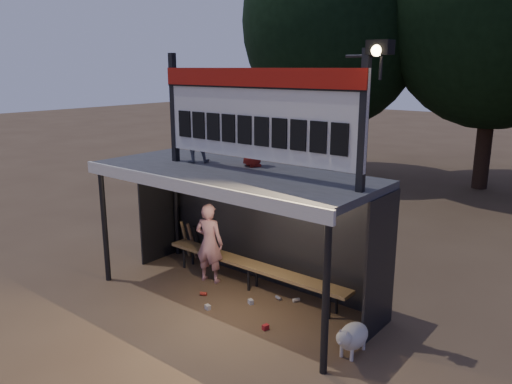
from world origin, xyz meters
The scene contains 11 objects.
ground centered at (0.00, 0.00, 0.00)m, with size 80.00×80.00×0.00m, color #4F3A27.
player centered at (-0.85, 0.30, 0.77)m, with size 0.56×0.37×1.53m, color silver.
child_a centered at (-0.98, 0.13, 2.84)m, with size 0.50×0.39×1.03m, color slate.
child_b centered at (0.04, 0.49, 2.82)m, with size 0.49×0.32×1.00m, color maroon.
dugout_shelter centered at (0.00, 0.24, 1.85)m, with size 5.10×2.08×2.32m.
scoreboard_assembly centered at (0.56, -0.01, 3.32)m, with size 4.10×0.27×1.99m.
bench centered at (0.00, 0.55, 0.43)m, with size 4.00×0.35×0.48m.
tree_left centered at (-4.00, 10.00, 5.51)m, with size 6.46×6.46×9.27m.
dog centered at (2.48, -0.27, 0.28)m, with size 0.36×0.81×0.49m.
bats centered at (-1.86, 0.82, 0.43)m, with size 0.47×0.33×0.84m.
litter centered at (0.42, -0.05, 0.04)m, with size 1.71×1.29×0.08m.
Camera 1 is at (5.39, -6.06, 3.98)m, focal length 35.00 mm.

